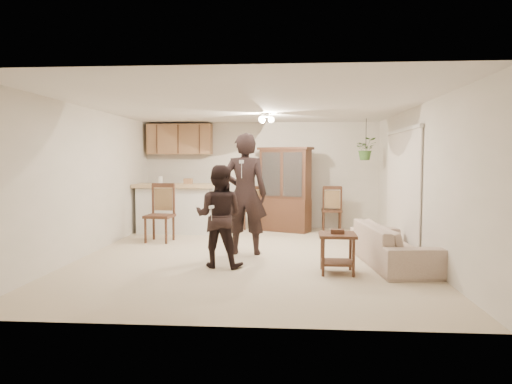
# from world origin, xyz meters

# --- Properties ---
(floor) EXTENTS (6.50, 6.50, 0.00)m
(floor) POSITION_xyz_m (0.00, 0.00, 0.00)
(floor) COLOR beige
(floor) RESTS_ON ground
(ceiling) EXTENTS (5.50, 6.50, 0.02)m
(ceiling) POSITION_xyz_m (0.00, 0.00, 2.50)
(ceiling) COLOR silver
(ceiling) RESTS_ON wall_back
(wall_back) EXTENTS (5.50, 0.02, 2.50)m
(wall_back) POSITION_xyz_m (0.00, 3.25, 1.25)
(wall_back) COLOR beige
(wall_back) RESTS_ON ground
(wall_front) EXTENTS (5.50, 0.02, 2.50)m
(wall_front) POSITION_xyz_m (0.00, -3.25, 1.25)
(wall_front) COLOR beige
(wall_front) RESTS_ON ground
(wall_left) EXTENTS (0.02, 6.50, 2.50)m
(wall_left) POSITION_xyz_m (-2.75, 0.00, 1.25)
(wall_left) COLOR beige
(wall_left) RESTS_ON ground
(wall_right) EXTENTS (0.02, 6.50, 2.50)m
(wall_right) POSITION_xyz_m (2.75, 0.00, 1.25)
(wall_right) COLOR beige
(wall_right) RESTS_ON ground
(breakfast_bar) EXTENTS (1.60, 0.55, 1.00)m
(breakfast_bar) POSITION_xyz_m (-1.85, 2.35, 0.50)
(breakfast_bar) COLOR silver
(breakfast_bar) RESTS_ON floor
(bar_top) EXTENTS (1.75, 0.70, 0.08)m
(bar_top) POSITION_xyz_m (-1.85, 2.35, 1.05)
(bar_top) COLOR tan
(bar_top) RESTS_ON breakfast_bar
(upper_cabinets) EXTENTS (1.50, 0.34, 0.70)m
(upper_cabinets) POSITION_xyz_m (-1.90, 3.07, 2.10)
(upper_cabinets) COLOR brown
(upper_cabinets) RESTS_ON wall_back
(vertical_blinds) EXTENTS (0.06, 2.30, 2.10)m
(vertical_blinds) POSITION_xyz_m (2.71, 0.90, 1.10)
(vertical_blinds) COLOR beige
(vertical_blinds) RESTS_ON wall_right
(ceiling_fixture) EXTENTS (0.36, 0.36, 0.20)m
(ceiling_fixture) POSITION_xyz_m (0.20, 1.20, 2.40)
(ceiling_fixture) COLOR beige
(ceiling_fixture) RESTS_ON ceiling
(hanging_plant) EXTENTS (0.43, 0.37, 0.48)m
(hanging_plant) POSITION_xyz_m (2.30, 2.40, 1.85)
(hanging_plant) COLOR #306126
(hanging_plant) RESTS_ON ceiling
(plant_cord) EXTENTS (0.01, 0.01, 0.65)m
(plant_cord) POSITION_xyz_m (2.30, 2.40, 2.17)
(plant_cord) COLOR black
(plant_cord) RESTS_ON ceiling
(sofa) EXTENTS (0.92, 1.94, 0.73)m
(sofa) POSITION_xyz_m (2.26, -0.43, 0.37)
(sofa) COLOR beige
(sofa) RESTS_ON floor
(adult) EXTENTS (0.66, 0.44, 1.80)m
(adult) POSITION_xyz_m (-0.09, 0.19, 0.90)
(adult) COLOR black
(adult) RESTS_ON floor
(child) EXTENTS (0.73, 0.61, 1.35)m
(child) POSITION_xyz_m (-0.39, -0.77, 0.68)
(child) COLOR black
(child) RESTS_ON floor
(china_hutch) EXTENTS (1.29, 0.89, 1.90)m
(china_hutch) POSITION_xyz_m (0.58, 2.77, 0.94)
(china_hutch) COLOR #361F13
(china_hutch) RESTS_ON floor
(side_table) EXTENTS (0.53, 0.53, 0.63)m
(side_table) POSITION_xyz_m (1.35, -1.05, 0.30)
(side_table) COLOR #361F13
(side_table) RESTS_ON floor
(chair_bar) EXTENTS (0.55, 0.55, 1.15)m
(chair_bar) POSITION_xyz_m (-1.89, 1.25, 0.32)
(chair_bar) COLOR #361F13
(chair_bar) RESTS_ON floor
(chair_hutch_left) EXTENTS (0.62, 0.62, 1.01)m
(chair_hutch_left) POSITION_xyz_m (-0.09, 2.90, 0.28)
(chair_hutch_left) COLOR #361F13
(chair_hutch_left) RESTS_ON floor
(chair_hutch_right) EXTENTS (0.47, 0.47, 1.03)m
(chair_hutch_right) POSITION_xyz_m (1.64, 2.97, 0.29)
(chair_hutch_right) COLOR #361F13
(chair_hutch_right) RESTS_ON floor
(controller_adult) EXTENTS (0.06, 0.18, 0.06)m
(controller_adult) POSITION_xyz_m (-0.10, -0.29, 1.59)
(controller_adult) COLOR white
(controller_adult) RESTS_ON adult
(controller_child) EXTENTS (0.06, 0.14, 0.04)m
(controller_child) POSITION_xyz_m (-0.44, -1.12, 0.94)
(controller_child) COLOR white
(controller_child) RESTS_ON child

